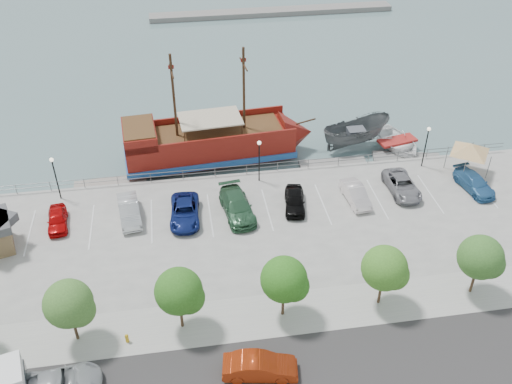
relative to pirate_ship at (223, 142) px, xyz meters
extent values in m
plane|color=slate|center=(2.71, -12.29, -2.05)|extent=(160.00, 160.00, 0.00)
cube|color=#9E9C98|center=(2.71, -22.29, -1.03)|extent=(100.00, 4.00, 0.05)
cylinder|color=slate|center=(2.71, -4.49, -0.10)|extent=(50.00, 0.06, 0.06)
cylinder|color=slate|center=(2.71, -4.49, -0.50)|extent=(50.00, 0.06, 0.06)
cube|color=gray|center=(12.71, 42.71, -1.65)|extent=(40.00, 3.00, 0.80)
cube|color=maroon|center=(-1.40, -0.11, -0.10)|extent=(16.80, 6.45, 2.67)
cube|color=#22549F|center=(-1.40, -0.11, -0.97)|extent=(17.14, 6.78, 0.62)
cone|color=maroon|center=(7.62, 0.62, -0.10)|extent=(3.68, 5.18, 4.93)
cube|color=maroon|center=(-8.05, -0.65, 1.96)|extent=(3.49, 5.37, 1.44)
cube|color=#573619|center=(-8.05, -0.65, 2.73)|extent=(3.25, 4.94, 0.12)
cube|color=#573619|center=(-0.88, -0.07, 1.29)|extent=(13.68, 5.59, 0.15)
cube|color=maroon|center=(-1.59, 2.35, 1.60)|extent=(16.41, 1.53, 0.72)
cube|color=maroon|center=(-1.20, -2.57, 1.60)|extent=(16.41, 1.53, 0.72)
cylinder|color=#382111|center=(2.19, 0.18, 5.45)|extent=(0.27, 0.27, 8.43)
cylinder|color=#382111|center=(-4.47, -0.36, 5.45)|extent=(0.27, 0.27, 8.43)
cylinder|color=#382111|center=(2.19, 0.18, 8.02)|extent=(0.39, 3.08, 0.14)
cylinder|color=#382111|center=(-4.47, -0.36, 8.02)|extent=(0.39, 3.08, 0.14)
cube|color=beige|center=(-1.19, -0.10, 2.78)|extent=(6.26, 4.37, 0.12)
cylinder|color=#382111|center=(8.34, 0.68, 1.14)|extent=(2.56, 0.37, 0.61)
imported|color=#565A5C|center=(13.82, 0.07, -0.55)|extent=(8.21, 4.82, 2.99)
imported|color=white|center=(18.02, -1.01, -1.37)|extent=(6.01, 7.44, 1.36)
cube|color=gray|center=(-11.17, -3.09, -1.85)|extent=(6.87, 2.35, 0.39)
cube|color=gray|center=(10.66, -3.09, -1.86)|extent=(6.80, 2.28, 0.38)
cube|color=gray|center=(18.37, -3.09, -1.85)|extent=(7.03, 3.39, 0.39)
cylinder|color=slate|center=(20.73, -6.41, 0.12)|extent=(0.09, 0.09, 2.33)
cylinder|color=slate|center=(23.45, -5.96, 0.12)|extent=(0.09, 0.09, 2.33)
cylinder|color=slate|center=(21.19, -9.12, 0.12)|extent=(0.09, 0.09, 2.33)
cylinder|color=slate|center=(23.90, -8.67, 0.12)|extent=(0.09, 0.09, 2.33)
pyramid|color=beige|center=(22.32, -7.54, 2.18)|extent=(5.12, 5.12, 0.95)
imported|color=#9FA2A6|center=(-12.89, -26.26, -0.34)|extent=(5.28, 2.81, 1.41)
imported|color=#A52D0D|center=(-0.65, -27.00, -0.27)|extent=(4.91, 2.36, 1.55)
cylinder|color=#C49514|center=(-8.98, -23.09, -0.76)|extent=(0.23, 0.23, 0.58)
sphere|color=#C49514|center=(-8.98, -23.09, -0.45)|extent=(0.25, 0.25, 0.25)
cylinder|color=black|center=(-15.29, -5.79, 0.95)|extent=(0.12, 0.12, 4.00)
sphere|color=#FFF2CC|center=(-15.29, -5.79, 3.05)|extent=(0.36, 0.36, 0.36)
cylinder|color=black|center=(2.71, -5.79, 0.95)|extent=(0.12, 0.12, 4.00)
sphere|color=#FFF2CC|center=(2.71, -5.79, 3.05)|extent=(0.36, 0.36, 0.36)
cylinder|color=black|center=(18.71, -5.79, 0.95)|extent=(0.12, 0.12, 4.00)
sphere|color=#FFF2CC|center=(18.71, -5.79, 3.05)|extent=(0.36, 0.36, 0.36)
cylinder|color=#473321|center=(-12.29, -22.29, 0.05)|extent=(0.20, 0.20, 2.20)
sphere|color=#3B6528|center=(-12.29, -22.29, 2.35)|extent=(3.20, 3.20, 3.20)
sphere|color=#3B6528|center=(-11.69, -22.59, 1.95)|extent=(2.20, 2.20, 2.20)
cylinder|color=#473321|center=(-5.29, -22.29, 0.05)|extent=(0.20, 0.20, 2.20)
sphere|color=#2A5C1A|center=(-5.29, -22.29, 2.35)|extent=(3.20, 3.20, 3.20)
sphere|color=#2A5C1A|center=(-4.69, -22.59, 1.95)|extent=(2.20, 2.20, 2.20)
cylinder|color=#473321|center=(1.71, -22.29, 0.05)|extent=(0.20, 0.20, 2.20)
sphere|color=#286118|center=(1.71, -22.29, 2.35)|extent=(3.20, 3.20, 3.20)
sphere|color=#286118|center=(2.31, -22.59, 1.95)|extent=(2.20, 2.20, 2.20)
cylinder|color=#473321|center=(8.71, -22.29, 0.05)|extent=(0.20, 0.20, 2.20)
sphere|color=#3B7021|center=(8.71, -22.29, 2.35)|extent=(3.20, 3.20, 3.20)
sphere|color=#3B7021|center=(9.31, -22.59, 1.95)|extent=(2.20, 2.20, 2.20)
cylinder|color=#473321|center=(15.71, -22.29, 0.05)|extent=(0.20, 0.20, 2.20)
sphere|color=#335E24|center=(15.71, -22.29, 2.35)|extent=(3.20, 3.20, 3.20)
sphere|color=#335E24|center=(16.31, -22.59, 1.95)|extent=(2.20, 2.20, 2.20)
imported|color=#B70507|center=(-15.02, -9.73, -0.39)|extent=(1.97, 4.03, 1.32)
imported|color=silver|center=(-9.08, -9.64, -0.26)|extent=(2.27, 4.97, 1.58)
imported|color=navy|center=(-4.43, -10.45, -0.32)|extent=(2.75, 5.38, 1.46)
imported|color=#2F5E3D|center=(0.05, -10.49, -0.22)|extent=(3.03, 5.94, 1.65)
imported|color=black|center=(5.12, -10.33, -0.32)|extent=(2.44, 4.52, 1.46)
imported|color=silver|center=(10.64, -10.23, -0.33)|extent=(1.89, 4.47, 1.43)
imported|color=gray|center=(15.20, -9.56, -0.34)|extent=(2.43, 5.13, 1.42)
imported|color=#2F659A|center=(21.84, -10.21, -0.36)|extent=(2.70, 5.03, 1.39)
camera|label=1|loc=(-4.37, -49.01, 29.41)|focal=40.00mm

